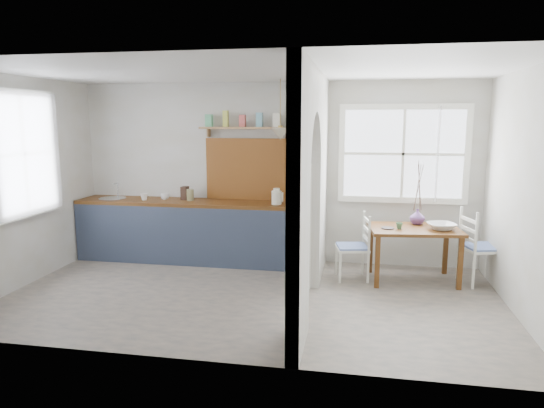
% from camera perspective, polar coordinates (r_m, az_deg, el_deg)
% --- Properties ---
extents(floor, '(5.80, 3.20, 0.01)m').
position_cam_1_polar(floor, '(5.85, -2.39, -10.79)').
color(floor, gray).
rests_on(floor, ground).
extents(ceiling, '(5.80, 3.20, 0.01)m').
position_cam_1_polar(ceiling, '(5.50, -2.59, 15.45)').
color(ceiling, silver).
rests_on(ceiling, walls).
extents(walls, '(5.81, 3.21, 2.60)m').
position_cam_1_polar(walls, '(5.53, -2.49, 1.91)').
color(walls, silver).
rests_on(walls, floor).
extents(partition, '(0.12, 3.20, 2.60)m').
position_cam_1_polar(partition, '(5.46, 4.83, 3.38)').
color(partition, silver).
rests_on(partition, floor).
extents(kitchen_window, '(0.10, 1.16, 1.50)m').
position_cam_1_polar(kitchen_window, '(6.73, -27.20, 5.26)').
color(kitchen_window, white).
rests_on(kitchen_window, walls).
extents(nook_window, '(1.76, 0.10, 1.30)m').
position_cam_1_polar(nook_window, '(6.94, 15.17, 5.70)').
color(nook_window, white).
rests_on(nook_window, walls).
extents(counter, '(3.50, 0.60, 0.90)m').
position_cam_1_polar(counter, '(7.25, -8.88, -3.07)').
color(counter, brown).
rests_on(counter, floor).
extents(sink, '(0.40, 0.40, 0.02)m').
position_cam_1_polar(sink, '(7.66, -18.26, 0.56)').
color(sink, silver).
rests_on(sink, counter).
extents(backsplash, '(1.65, 0.03, 0.90)m').
position_cam_1_polar(backsplash, '(7.09, -1.32, 4.09)').
color(backsplash, '#98581C').
rests_on(backsplash, walls).
extents(shelf, '(1.75, 0.20, 0.21)m').
position_cam_1_polar(shelf, '(6.98, -1.48, 9.36)').
color(shelf, olive).
rests_on(shelf, walls).
extents(pendant_lamp, '(0.26, 0.26, 0.16)m').
position_cam_1_polar(pendant_lamp, '(6.58, 0.98, 8.27)').
color(pendant_lamp, beige).
rests_on(pendant_lamp, ceiling).
extents(utensil_rail, '(0.02, 0.50, 0.02)m').
position_cam_1_polar(utensil_rail, '(6.30, 4.75, 4.24)').
color(utensil_rail, silver).
rests_on(utensil_rail, partition).
extents(dining_table, '(1.20, 0.87, 0.70)m').
position_cam_1_polar(dining_table, '(6.55, 16.26, -5.70)').
color(dining_table, brown).
rests_on(dining_table, floor).
extents(chair_left, '(0.47, 0.47, 0.87)m').
position_cam_1_polar(chair_left, '(6.43, 9.42, -4.95)').
color(chair_left, white).
rests_on(chair_left, floor).
extents(chair_right, '(0.54, 0.54, 0.96)m').
position_cam_1_polar(chair_right, '(6.70, 23.48, -4.62)').
color(chair_right, white).
rests_on(chair_right, floor).
extents(kettle, '(0.23, 0.21, 0.22)m').
position_cam_1_polar(kettle, '(6.75, 0.54, 0.91)').
color(kettle, white).
rests_on(kettle, counter).
extents(mug_a, '(0.13, 0.13, 0.10)m').
position_cam_1_polar(mug_a, '(7.35, -14.80, 0.83)').
color(mug_a, white).
rests_on(mug_a, counter).
extents(mug_b, '(0.15, 0.15, 0.10)m').
position_cam_1_polar(mug_b, '(7.33, -12.50, 0.88)').
color(mug_b, white).
rests_on(mug_b, counter).
extents(knife_block, '(0.10, 0.13, 0.20)m').
position_cam_1_polar(knife_block, '(7.26, -10.21, 1.27)').
color(knife_block, '#40271E').
rests_on(knife_block, counter).
extents(jar, '(0.13, 0.13, 0.17)m').
position_cam_1_polar(jar, '(7.17, -9.59, 1.07)').
color(jar, '#8E8A5A').
rests_on(jar, counter).
extents(towel_magenta, '(0.02, 0.03, 0.55)m').
position_cam_1_polar(towel_magenta, '(6.59, 4.40, -5.91)').
color(towel_magenta, '#B52D71').
rests_on(towel_magenta, counter).
extents(towel_orange, '(0.02, 0.03, 0.51)m').
position_cam_1_polar(towel_orange, '(6.58, 4.38, -6.17)').
color(towel_orange, '#D53F00').
rests_on(towel_orange, counter).
extents(bowl, '(0.42, 0.42, 0.08)m').
position_cam_1_polar(bowl, '(6.46, 19.33, -2.49)').
color(bowl, silver).
rests_on(bowl, dining_table).
extents(table_cup, '(0.10, 0.10, 0.08)m').
position_cam_1_polar(table_cup, '(6.34, 14.74, -2.50)').
color(table_cup, '#49784E').
rests_on(table_cup, dining_table).
extents(plate, '(0.20, 0.20, 0.01)m').
position_cam_1_polar(plate, '(6.33, 13.46, -2.77)').
color(plate, '#2B2626').
rests_on(plate, dining_table).
extents(vase, '(0.21, 0.21, 0.20)m').
position_cam_1_polar(vase, '(6.68, 16.73, -1.44)').
color(vase, '#613C79').
rests_on(vase, dining_table).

